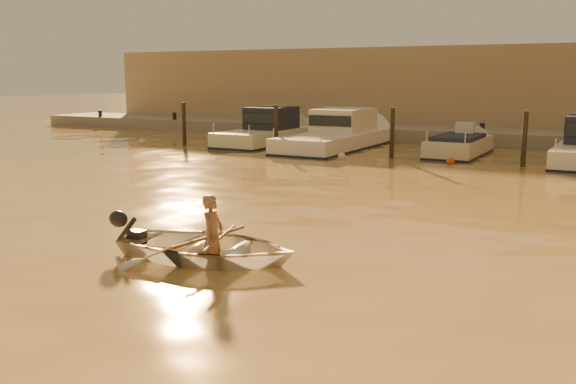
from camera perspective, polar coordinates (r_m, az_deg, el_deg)
The scene contains 19 objects.
ground_plane at distance 13.80m, azimuth -9.56°, elevation -3.45°, with size 160.00×160.00×0.00m, color olive.
dinghy at distance 11.59m, azimuth -7.14°, elevation -4.91°, with size 2.36×3.30×0.68m, color silver.
person at distance 11.49m, azimuth -6.72°, elevation -3.90°, with size 0.54×0.36×1.49m, color #916748.
outboard_motor at distance 12.32m, azimuth -13.35°, elevation -3.91°, with size 0.90×0.40×0.70m, color black, non-canonical shape.
oar_port at distance 11.43m, azimuth -6.04°, elevation -4.08°, with size 0.06×0.06×2.10m, color brown.
oar_starboard at distance 11.51m, azimuth -6.94°, elevation -3.98°, with size 0.06×0.06×2.10m, color brown.
moored_boat_1 at distance 30.91m, azimuth -2.04°, elevation 5.44°, with size 2.35×6.95×1.75m, color beige, non-canonical shape.
moored_boat_2 at distance 29.19m, azimuth 4.32°, elevation 5.13°, with size 2.67×8.82×1.75m, color white, non-canonical shape.
moored_boat_3 at distance 27.44m, azimuth 14.97°, elevation 3.64°, with size 1.84×5.40×0.95m, color beige, non-canonical shape.
piling_0 at distance 30.84m, azimuth -9.22°, elevation 5.82°, with size 0.18×0.18×2.20m, color #2D2319.
piling_1 at distance 28.07m, azimuth -1.07°, elevation 5.52°, with size 0.18×0.18×2.20m, color #2D2319.
piling_2 at distance 25.87m, azimuth 9.23°, elevation 4.98°, with size 0.18×0.18×2.20m, color #2D2319.
piling_3 at distance 24.68m, azimuth 20.27°, elevation 4.22°, with size 0.18×0.18×2.20m, color #2D2319.
fender_a at distance 31.78m, azimuth -12.84°, elevation 4.37°, with size 0.30×0.30×0.30m, color silver.
fender_b at distance 29.18m, azimuth -4.14°, elevation 4.10°, with size 0.30×0.30×0.30m, color #D45618.
fender_c at distance 25.44m, azimuth 4.79°, elevation 3.17°, with size 0.30×0.30×0.30m, color silver.
fender_d at distance 24.67m, azimuth 14.25°, elevation 2.67°, with size 0.30×0.30×0.30m, color #CC5018.
quay at distance 33.22m, azimuth 13.96°, elevation 4.66°, with size 52.00×4.00×1.00m, color gray.
waterfront_building at distance 38.43m, azimuth 16.23°, elevation 8.65°, with size 46.00×7.00×4.80m, color #9E8466.
Camera 1 is at (8.32, -10.51, 3.25)m, focal length 40.00 mm.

